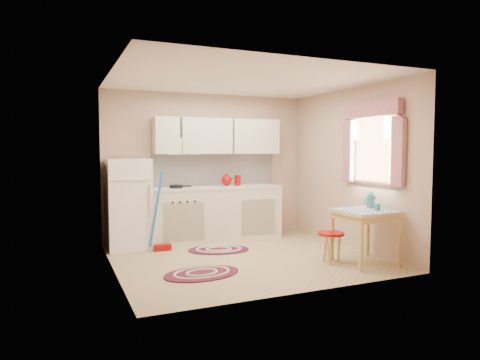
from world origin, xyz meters
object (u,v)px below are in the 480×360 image
Objects in this scene: fridge at (129,204)px; base_cabinets at (215,215)px; stool at (331,248)px; table at (365,237)px.

fridge is 0.62× the size of base_cabinets.
fridge is 3.12m from stool.
fridge is 3.33× the size of stool.
fridge reaches higher than table.
base_cabinets is at bearing 121.81° from table.
table is 1.71× the size of stool.
table is (2.80, -2.14, -0.34)m from fridge.
base_cabinets is at bearing 1.99° from fridge.
fridge reaches higher than base_cabinets.
fridge is at bearing -178.01° from base_cabinets.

